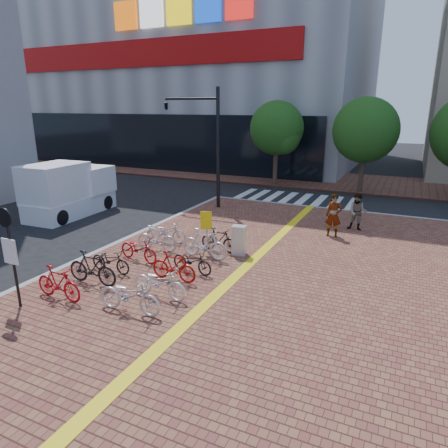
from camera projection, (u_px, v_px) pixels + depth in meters
The scene contains 27 objects.
ground at pixel (168, 282), 13.44m from camera, with size 120.00×120.00×0.00m, color black.
sidewalk at pixel (158, 404), 7.86m from camera, with size 14.00×34.00×0.15m, color brown.
tactile_strip at pixel (118, 386), 8.24m from camera, with size 0.40×34.00×0.01m, color yellow.
kerb_north at pixel (328, 209), 22.61m from camera, with size 14.00×0.25×0.15m, color gray.
far_sidewalk at pixel (313, 180), 31.64m from camera, with size 70.00×8.00×0.15m, color brown.
department_store at pixel (199, 27), 43.69m from camera, with size 36.00×24.27×28.00m.
crosswalk at pixel (295, 199), 25.38m from camera, with size 7.50×4.00×0.01m.
street_trees at pixel (382, 132), 25.36m from camera, with size 16.20×4.60×6.35m.
bike_0 at pixel (58, 283), 11.83m from camera, with size 0.49×1.73×1.04m, color red.
bike_1 at pixel (92, 268), 12.82m from camera, with size 0.53×1.87×1.12m, color black.
bike_2 at pixel (111, 260), 13.81m from camera, with size 0.57×1.64×0.86m, color black.
bike_3 at pixel (139, 249), 14.81m from camera, with size 0.62×1.79×0.94m, color red.
bike_4 at pixel (157, 238), 15.83m from camera, with size 0.49×1.73×1.04m, color silver.
bike_5 at pixel (166, 232), 16.81m from camera, with size 0.61×1.75×0.92m, color silver.
bike_6 at pixel (130, 295), 11.07m from camera, with size 0.69×1.97×1.04m, color silver.
bike_7 at pixel (160, 282), 11.95m from camera, with size 0.65×1.86×0.97m, color white.
bike_8 at pixel (174, 266), 13.12m from camera, with size 0.47×1.67×1.00m, color #B6110D.
bike_9 at pixel (192, 261), 13.78m from camera, with size 0.56×1.62×0.85m, color black.
bike_10 at pixel (204, 244), 15.00m from camera, with size 0.54×1.93×1.16m, color silver.
bike_11 at pixel (219, 240), 15.78m from camera, with size 0.45×1.60×0.96m, color black.
pedestrian_a at pixel (334, 216), 17.49m from camera, with size 0.69×0.45×1.89m, color gray.
pedestrian_b at pixel (358, 212), 18.38m from camera, with size 0.85×0.66×1.74m, color #494C5C.
utility_box at pixel (239, 240), 15.41m from camera, with size 0.53×0.39×1.16m, color silver.
yellow_sign at pixel (206, 224), 15.54m from camera, with size 0.44×0.16×1.65m.
notice_sign at pixel (10, 246), 10.98m from camera, with size 0.55×0.12×2.95m.
traffic_light_pole at pixel (194, 125), 22.20m from camera, with size 3.51×1.35×6.54m.
box_truck at pixel (69, 191), 21.36m from camera, with size 2.38×5.06×2.87m.
Camera 1 is at (6.94, -10.35, 5.72)m, focal length 32.00 mm.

